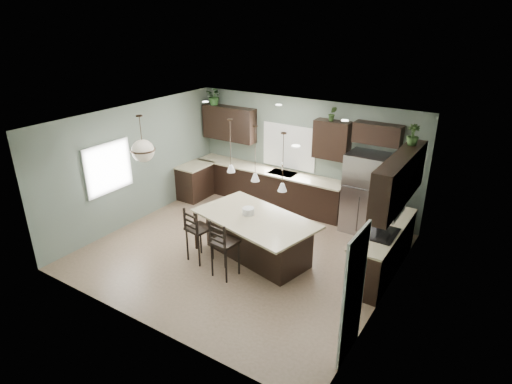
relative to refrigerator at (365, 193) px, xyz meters
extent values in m
plane|color=#9E8466|center=(-1.80, -2.32, -0.93)|extent=(6.00, 6.00, 0.00)
cube|color=white|center=(1.18, -3.87, 0.09)|extent=(0.04, 0.82, 2.04)
cube|color=white|center=(-2.20, 0.41, 0.62)|extent=(1.35, 0.02, 1.00)
cube|color=white|center=(-4.78, -3.12, 0.62)|extent=(0.02, 1.10, 1.00)
cube|color=black|center=(-4.50, -0.62, -0.48)|extent=(0.60, 0.90, 0.90)
cube|color=beige|center=(-4.48, -0.62, -0.01)|extent=(0.66, 0.96, 0.04)
cube|color=black|center=(-2.65, 0.13, -0.48)|extent=(4.20, 0.60, 0.90)
cube|color=beige|center=(-2.65, 0.11, -0.01)|extent=(4.20, 0.66, 0.04)
cube|color=gray|center=(-2.20, 0.11, 0.01)|extent=(0.70, 0.45, 0.01)
cylinder|color=silver|center=(-2.20, 0.08, 0.16)|extent=(0.02, 0.02, 0.28)
cube|color=black|center=(-3.95, 0.26, 1.02)|extent=(1.55, 0.34, 0.90)
cube|color=black|center=(-1.00, 0.26, 1.02)|extent=(0.85, 0.34, 0.90)
cube|color=black|center=(0.05, 0.26, 1.32)|extent=(1.05, 0.34, 0.45)
cube|color=black|center=(0.90, -1.45, -0.48)|extent=(0.60, 2.35, 0.90)
cube|color=beige|center=(0.88, -1.45, -0.01)|extent=(0.66, 2.35, 0.04)
cube|color=black|center=(0.88, -1.72, 0.02)|extent=(0.58, 0.75, 0.02)
cube|color=gray|center=(0.60, -1.72, -0.48)|extent=(0.01, 0.72, 0.60)
cube|color=black|center=(1.03, -1.45, 1.02)|extent=(0.34, 2.35, 0.90)
cube|color=gray|center=(0.98, -1.72, 0.62)|extent=(0.40, 0.75, 0.40)
cube|color=#96959D|center=(0.00, 0.00, 0.00)|extent=(0.90, 0.74, 1.85)
cube|color=black|center=(-1.42, -2.38, -0.46)|extent=(2.69, 1.90, 0.92)
cylinder|color=silver|center=(-1.62, -2.33, 0.07)|extent=(0.24, 0.24, 0.14)
cube|color=black|center=(-2.32, -3.05, -0.34)|extent=(0.50, 0.50, 1.18)
cube|color=black|center=(-1.56, -3.22, -0.33)|extent=(0.48, 0.48, 1.19)
imported|color=#295324|center=(-4.38, 0.23, 1.71)|extent=(0.43, 0.37, 0.47)
imported|color=#2F4C21|center=(-1.01, 0.23, 1.64)|extent=(0.23, 0.21, 0.34)
imported|color=#325023|center=(1.00, -0.75, 1.67)|extent=(0.26, 0.26, 0.39)
plane|color=slate|center=(-1.80, 0.43, 0.48)|extent=(6.00, 0.00, 6.00)
plane|color=slate|center=(-1.80, -5.07, 0.48)|extent=(6.00, 0.00, 6.00)
plane|color=slate|center=(-4.80, -2.32, 0.48)|extent=(0.00, 5.50, 5.50)
plane|color=slate|center=(1.20, -2.32, 0.48)|extent=(0.00, 5.50, 5.50)
plane|color=white|center=(-1.80, -2.32, 1.87)|extent=(6.00, 6.00, 0.00)
camera|label=1|loc=(2.71, -8.79, 3.77)|focal=30.00mm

